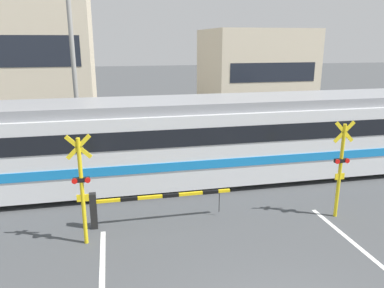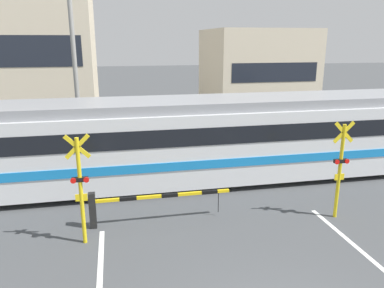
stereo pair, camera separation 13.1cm
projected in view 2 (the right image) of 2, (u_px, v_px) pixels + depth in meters
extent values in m
cube|color=#5B564C|center=(195.00, 187.00, 14.49)|extent=(50.00, 0.10, 0.08)
cube|color=#5B564C|center=(188.00, 174.00, 15.84)|extent=(50.00, 0.10, 0.08)
cube|color=silver|center=(175.00, 144.00, 14.61)|extent=(20.44, 2.98, 2.76)
cube|color=gray|center=(174.00, 104.00, 14.19)|extent=(20.23, 2.62, 0.36)
cube|color=#197AC6|center=(175.00, 154.00, 14.72)|extent=(20.46, 3.04, 0.32)
cube|color=black|center=(175.00, 128.00, 14.45)|extent=(19.62, 3.02, 0.64)
cylinder|color=black|center=(10.00, 179.00, 14.37)|extent=(0.76, 0.12, 0.76)
cylinder|color=black|center=(329.00, 169.00, 15.51)|extent=(0.76, 0.12, 0.76)
cylinder|color=black|center=(311.00, 158.00, 16.87)|extent=(0.76, 0.12, 0.76)
cube|color=black|center=(93.00, 210.00, 11.27)|extent=(0.20, 0.20, 1.13)
cube|color=yellow|center=(163.00, 196.00, 11.62)|extent=(4.28, 0.09, 0.09)
cube|color=black|center=(128.00, 199.00, 11.41)|extent=(0.51, 0.10, 0.10)
cube|color=black|center=(170.00, 195.00, 11.66)|extent=(0.51, 0.10, 0.10)
cube|color=black|center=(210.00, 192.00, 11.91)|extent=(0.51, 0.10, 0.10)
cylinder|color=black|center=(218.00, 202.00, 12.07)|extent=(0.02, 0.02, 0.68)
cube|color=black|center=(254.00, 145.00, 18.30)|extent=(0.20, 0.20, 1.13)
cube|color=yellow|center=(212.00, 142.00, 17.80)|extent=(4.28, 0.09, 0.09)
cube|color=black|center=(234.00, 140.00, 18.01)|extent=(0.51, 0.10, 0.10)
cube|color=black|center=(208.00, 142.00, 17.76)|extent=(0.51, 0.10, 0.10)
cube|color=black|center=(181.00, 143.00, 17.51)|extent=(0.51, 0.10, 0.10)
cylinder|color=black|center=(175.00, 152.00, 17.55)|extent=(0.02, 0.02, 0.68)
cylinder|color=yellow|center=(81.00, 192.00, 10.17)|extent=(0.11, 0.11, 3.06)
cube|color=yellow|center=(77.00, 147.00, 9.83)|extent=(0.68, 0.04, 0.68)
cube|color=yellow|center=(77.00, 147.00, 9.83)|extent=(0.68, 0.04, 0.68)
cube|color=black|center=(80.00, 179.00, 10.08)|extent=(0.44, 0.12, 0.12)
cylinder|color=red|center=(73.00, 181.00, 9.97)|extent=(0.15, 0.03, 0.15)
cylinder|color=red|center=(86.00, 180.00, 10.04)|extent=(0.15, 0.03, 0.15)
cube|color=yellow|center=(81.00, 198.00, 10.20)|extent=(0.32, 0.03, 0.20)
cylinder|color=yellow|center=(339.00, 172.00, 11.71)|extent=(0.11, 0.11, 3.06)
cube|color=yellow|center=(344.00, 132.00, 11.37)|extent=(0.68, 0.04, 0.68)
cube|color=yellow|center=(344.00, 132.00, 11.37)|extent=(0.68, 0.04, 0.68)
cube|color=black|center=(341.00, 161.00, 11.61)|extent=(0.44, 0.12, 0.12)
cylinder|color=red|center=(337.00, 162.00, 11.51)|extent=(0.15, 0.03, 0.15)
cylinder|color=red|center=(347.00, 161.00, 11.58)|extent=(0.15, 0.03, 0.15)
cube|color=yellow|center=(339.00, 177.00, 11.73)|extent=(0.32, 0.03, 0.20)
cylinder|color=#33384C|center=(179.00, 138.00, 20.38)|extent=(0.13, 0.13, 0.75)
cylinder|color=#33384C|center=(181.00, 138.00, 20.41)|extent=(0.13, 0.13, 0.75)
cube|color=#386647|center=(180.00, 126.00, 20.21)|extent=(0.38, 0.22, 0.59)
sphere|color=#997056|center=(180.00, 119.00, 20.11)|extent=(0.20, 0.20, 0.20)
cube|color=beige|center=(43.00, 57.00, 24.82)|extent=(6.62, 7.08, 8.92)
cube|color=#1E232D|center=(32.00, 51.00, 21.35)|extent=(5.56, 0.03, 1.78)
cube|color=beige|center=(255.00, 73.00, 28.12)|extent=(7.12, 7.08, 6.29)
cube|color=#1E232D|center=(275.00, 72.00, 24.69)|extent=(5.98, 0.03, 1.26)
cylinder|color=gray|center=(76.00, 76.00, 18.14)|extent=(0.22, 0.22, 7.66)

